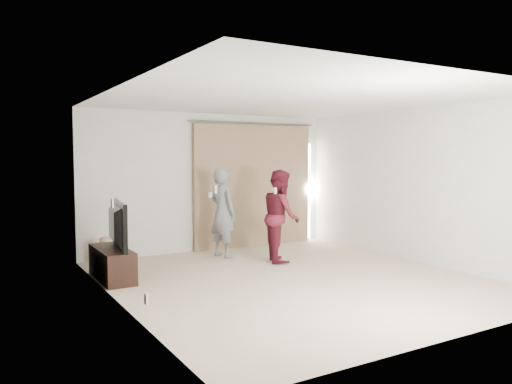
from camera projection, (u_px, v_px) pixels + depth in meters
floor at (293, 279)px, 7.24m from camera, size 5.50×5.50×0.00m
wall_back at (211, 182)px, 9.51m from camera, size 5.00×0.04×2.60m
wall_left at (119, 197)px, 5.88m from camera, size 0.04×5.50×2.60m
ceiling at (294, 99)px, 7.05m from camera, size 5.00×5.50×0.01m
curtain at (255, 186)px, 9.92m from camera, size 2.80×0.11×2.46m
tv_console at (112, 264)px, 7.23m from camera, size 0.41×1.18×0.45m
tv at (111, 225)px, 7.19m from camera, size 0.32×1.19×0.68m
scratching_post at (106, 254)px, 8.23m from camera, size 0.34×0.34×0.45m
person_man at (222, 213)px, 8.83m from camera, size 0.52×0.66×1.58m
person_woman at (281, 216)px, 8.46m from camera, size 0.84×0.93×1.56m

